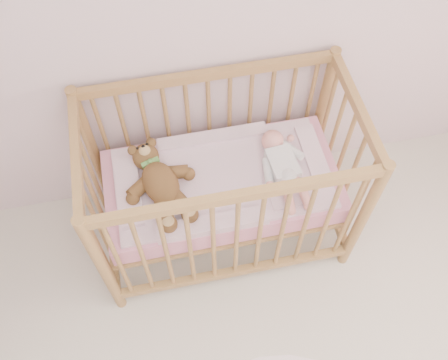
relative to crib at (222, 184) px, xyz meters
name	(u,v)px	position (x,y,z in m)	size (l,w,h in m)	color
wall_back	(210,0)	(0.03, 0.40, 0.85)	(4.00, 0.02, 2.70)	beige
crib	(222,184)	(0.00, 0.00, 0.00)	(1.36, 0.76, 1.00)	#A27A44
mattress	(222,186)	(0.00, 0.00, -0.01)	(1.22, 0.62, 0.13)	pink
blanket	(222,178)	(0.00, 0.00, 0.06)	(1.10, 0.58, 0.06)	#E59EB7
baby	(283,163)	(0.31, -0.02, 0.14)	(0.25, 0.52, 0.13)	white
teddy_bear	(161,183)	(-0.31, -0.02, 0.15)	(0.39, 0.55, 0.15)	brown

